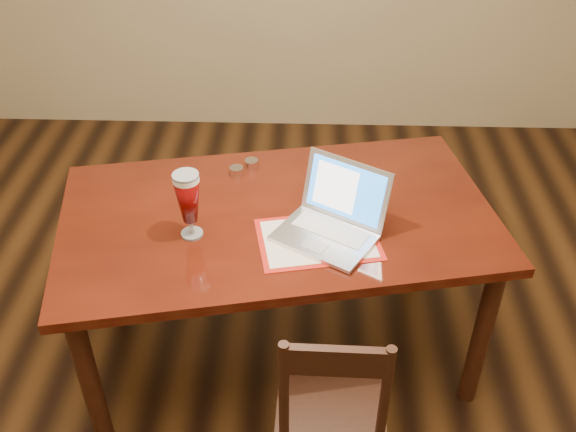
{
  "coord_description": "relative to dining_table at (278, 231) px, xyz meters",
  "views": [
    {
      "loc": [
        0.21,
        -1.83,
        2.37
      ],
      "look_at": [
        0.14,
        0.13,
        0.89
      ],
      "focal_mm": 40.0,
      "sensor_mm": 36.0,
      "label": 1
    }
  ],
  "objects": [
    {
      "name": "ground",
      "position": [
        -0.1,
        -0.25,
        -0.73
      ],
      "size": [
        5.0,
        5.0,
        0.0
      ],
      "primitive_type": "plane",
      "color": "black",
      "rests_on": "ground"
    },
    {
      "name": "dining_table",
      "position": [
        0.0,
        0.0,
        0.0
      ],
      "size": [
        1.9,
        1.31,
        1.1
      ],
      "rotation": [
        0.0,
        0.0,
        0.2
      ],
      "color": "#471409",
      "rests_on": "ground"
    },
    {
      "name": "room_shell",
      "position": [
        -0.1,
        -0.25,
        1.03
      ],
      "size": [
        4.51,
        5.01,
        2.71
      ],
      "color": "tan",
      "rests_on": "ground"
    },
    {
      "name": "dining_chair",
      "position": [
        0.22,
        -0.68,
        -0.29
      ],
      "size": [
        0.4,
        0.38,
        0.93
      ],
      "rotation": [
        0.0,
        0.0,
        -0.02
      ],
      "color": "black",
      "rests_on": "ground"
    }
  ]
}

